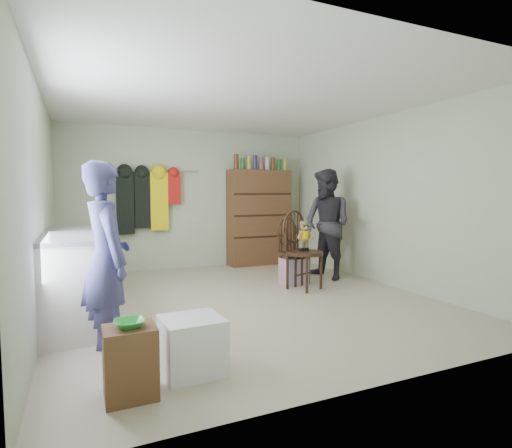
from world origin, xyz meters
name	(u,v)px	position (x,y,z in m)	size (l,w,h in m)	color
ground_plane	(245,300)	(0.00, 0.00, 0.00)	(5.00, 5.00, 0.00)	#C1B69B
room_walls	(229,177)	(0.00, 0.53, 1.58)	(5.00, 5.00, 5.00)	beige
counter	(76,276)	(-1.95, 0.00, 0.47)	(0.64, 1.86, 0.94)	silver
stool	(130,362)	(-1.62, -1.95, 0.24)	(0.33, 0.29, 0.48)	brown
bowl	(129,323)	(-1.62, -1.95, 0.50)	(0.20, 0.20, 0.05)	green
plastic_tub	(192,345)	(-1.15, -1.75, 0.21)	(0.44, 0.42, 0.42)	white
chair_front	(302,244)	(0.97, 0.24, 0.64)	(0.65, 0.65, 1.12)	#371F13
chair_far	(292,248)	(1.02, 0.59, 0.53)	(0.55, 0.55, 0.99)	#371F13
striped_bag	(294,271)	(1.02, 0.54, 0.19)	(0.37, 0.29, 0.39)	pink
person_left	(106,259)	(-1.70, -1.14, 0.81)	(0.59, 0.39, 1.62)	#424178
person_right	(327,224)	(1.69, 0.67, 0.87)	(0.85, 0.66, 1.74)	#2D2B33
dresser	(259,217)	(1.25, 2.30, 0.92)	(1.20, 0.39, 2.07)	brown
coat_rack	(147,200)	(-0.83, 2.38, 1.25)	(1.42, 0.12, 1.09)	#99999E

